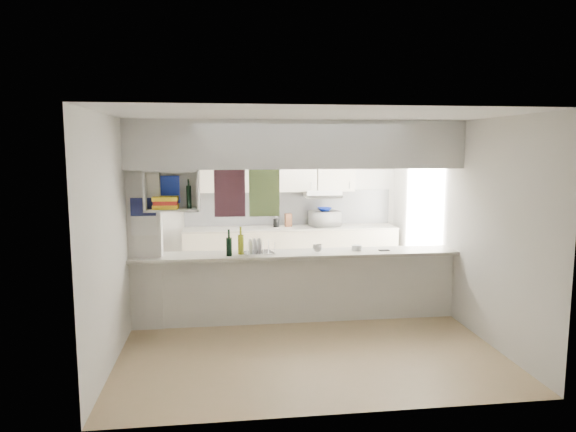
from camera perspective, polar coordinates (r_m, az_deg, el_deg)
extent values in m
plane|color=tan|center=(6.89, 0.98, -11.58)|extent=(4.80, 4.80, 0.00)
plane|color=white|center=(6.51, 1.04, 10.57)|extent=(4.80, 4.80, 0.00)
plane|color=silver|center=(8.94, -1.21, 1.43)|extent=(4.20, 0.00, 4.20)
plane|color=silver|center=(6.61, -17.32, -1.12)|extent=(0.00, 4.80, 4.80)
plane|color=silver|center=(7.18, 17.83, -0.47)|extent=(0.00, 4.80, 4.80)
cube|color=silver|center=(6.76, 0.99, -8.05)|extent=(4.20, 0.15, 0.88)
cube|color=#B6B09F|center=(6.65, 1.00, -4.23)|extent=(4.20, 0.50, 0.04)
cube|color=white|center=(6.50, 1.03, 7.93)|extent=(4.20, 0.50, 0.60)
cube|color=silver|center=(6.58, -15.60, -1.09)|extent=(0.40, 0.18, 2.60)
cube|color=#191E4C|center=(6.45, -15.80, 0.97)|extent=(0.30, 0.01, 0.22)
cube|color=white|center=(6.48, -15.73, -1.05)|extent=(0.30, 0.01, 0.24)
cube|color=black|center=(6.68, -6.50, 2.55)|extent=(0.40, 0.02, 0.62)
cube|color=#17685B|center=(6.70, -2.64, 2.61)|extent=(0.40, 0.02, 0.62)
cube|color=white|center=(6.41, -12.70, 0.69)|extent=(0.65, 0.35, 0.02)
cube|color=white|center=(6.37, -12.83, 4.94)|extent=(0.65, 0.35, 0.02)
cube|color=white|center=(6.55, -12.63, 2.93)|extent=(0.65, 0.02, 0.50)
cube|color=white|center=(6.42, -15.54, 2.75)|extent=(0.02, 0.35, 0.50)
cube|color=white|center=(6.36, -9.96, 2.87)|extent=(0.02, 0.35, 0.50)
cube|color=yellow|center=(6.41, -13.42, 1.01)|extent=(0.30, 0.24, 0.05)
cube|color=#AE1F17|center=(6.41, -13.44, 1.46)|extent=(0.28, 0.22, 0.05)
cube|color=yellow|center=(6.40, -13.45, 1.90)|extent=(0.30, 0.24, 0.05)
cube|color=#0D2195|center=(6.51, -13.10, 2.89)|extent=(0.26, 0.02, 0.34)
cylinder|color=black|center=(6.38, -10.95, 2.09)|extent=(0.06, 0.06, 0.28)
cube|color=beige|center=(8.80, 0.32, -4.27)|extent=(3.60, 0.60, 0.90)
cube|color=#B6B09F|center=(8.72, 0.32, -1.35)|extent=(3.60, 0.63, 0.03)
cube|color=silver|center=(8.95, 0.08, 0.93)|extent=(3.60, 0.03, 0.60)
cube|color=beige|center=(8.72, -1.10, 5.10)|extent=(2.62, 0.34, 0.72)
cube|color=white|center=(8.79, 3.83, 2.49)|extent=(0.60, 0.46, 0.12)
cube|color=silver|center=(8.57, 4.12, 2.12)|extent=(0.60, 0.02, 0.05)
imported|color=white|center=(8.82, 4.12, -0.29)|extent=(0.54, 0.43, 0.26)
imported|color=#0D2195|center=(8.80, 4.09, 0.75)|extent=(0.24, 0.24, 0.06)
cube|color=silver|center=(6.60, -3.35, -4.09)|extent=(0.43, 0.36, 0.01)
cylinder|color=white|center=(6.55, -4.16, -3.26)|extent=(0.05, 0.19, 0.19)
cylinder|color=white|center=(6.57, -3.68, -3.23)|extent=(0.05, 0.19, 0.19)
cylinder|color=white|center=(6.58, -3.20, -3.20)|extent=(0.05, 0.19, 0.19)
imported|color=white|center=(6.60, 3.29, -3.59)|extent=(0.16, 0.16, 0.10)
cylinder|color=black|center=(6.46, -6.57, -3.41)|extent=(0.07, 0.07, 0.23)
cylinder|color=black|center=(6.43, -6.59, -1.95)|extent=(0.03, 0.03, 0.10)
cylinder|color=olive|center=(6.54, -5.26, -3.18)|extent=(0.07, 0.07, 0.25)
cylinder|color=olive|center=(6.51, -5.28, -1.67)|extent=(0.03, 0.03, 0.10)
cylinder|color=silver|center=(6.83, 7.65, -3.52)|extent=(0.13, 0.13, 0.07)
cube|color=black|center=(6.87, 10.63, -3.76)|extent=(0.14, 0.07, 0.01)
cylinder|color=black|center=(8.73, -1.33, -0.75)|extent=(0.11, 0.11, 0.15)
cube|color=brown|center=(8.77, 0.03, -0.45)|extent=(0.12, 0.11, 0.22)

